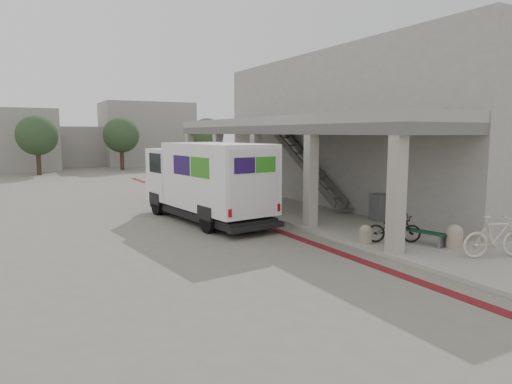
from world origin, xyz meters
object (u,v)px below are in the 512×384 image
fedex_truck (206,180)px  utility_cabinet (379,207)px  bicycle_black (394,229)px  bench (419,234)px  bicycle_cream (496,237)px

fedex_truck → utility_cabinet: bearing=-39.6°
fedex_truck → utility_cabinet: size_ratio=7.21×
bicycle_black → fedex_truck: bearing=57.8°
bench → bicycle_black: bearing=128.9°
bench → utility_cabinet: size_ratio=1.71×
utility_cabinet → bicycle_cream: (-0.96, -5.33, 0.06)m
fedex_truck → bicycle_black: size_ratio=4.49×
fedex_truck → bench: bearing=-66.4°
fedex_truck → bicycle_black: (3.43, -6.36, -1.06)m
fedex_truck → utility_cabinet: fedex_truck is taller
bench → bicycle_black: size_ratio=1.06×
utility_cabinet → bicycle_cream: 5.42m
fedex_truck → bench: fedex_truck is taller
fedex_truck → bicycle_cream: 10.01m
bicycle_black → bicycle_cream: bearing=-126.4°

